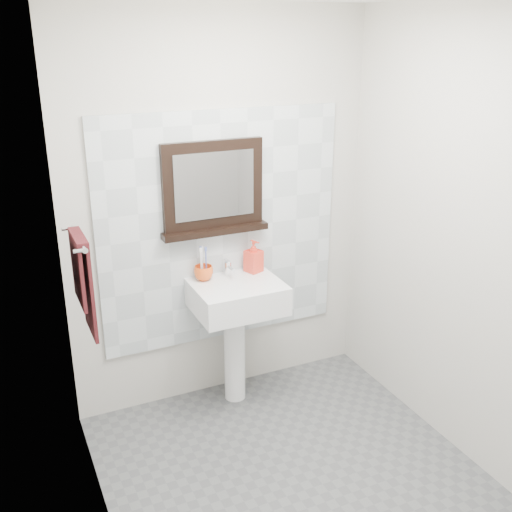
{
  "coord_description": "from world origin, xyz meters",
  "views": [
    {
      "loc": [
        -1.33,
        -2.3,
        2.32
      ],
      "look_at": [
        -0.01,
        0.55,
        1.15
      ],
      "focal_mm": 42.0,
      "sensor_mm": 36.0,
      "label": 1
    }
  ],
  "objects_px": {
    "toothbrush_cup": "(204,273)",
    "soap_dispenser": "(254,256)",
    "pedestal_sink": "(237,309)",
    "framed_mirror": "(213,190)",
    "hand_towel": "(83,277)"
  },
  "relations": [
    {
      "from": "toothbrush_cup",
      "to": "soap_dispenser",
      "type": "xyz_separation_m",
      "value": [
        0.35,
        -0.0,
        0.06
      ]
    },
    {
      "from": "pedestal_sink",
      "to": "framed_mirror",
      "type": "bearing_deg",
      "value": 110.24
    },
    {
      "from": "toothbrush_cup",
      "to": "soap_dispenser",
      "type": "height_order",
      "value": "soap_dispenser"
    },
    {
      "from": "hand_towel",
      "to": "toothbrush_cup",
      "type": "bearing_deg",
      "value": 23.92
    },
    {
      "from": "pedestal_sink",
      "to": "toothbrush_cup",
      "type": "relative_size",
      "value": 8.0
    },
    {
      "from": "framed_mirror",
      "to": "hand_towel",
      "type": "height_order",
      "value": "framed_mirror"
    },
    {
      "from": "framed_mirror",
      "to": "hand_towel",
      "type": "xyz_separation_m",
      "value": [
        -0.88,
        -0.4,
        -0.28
      ]
    },
    {
      "from": "pedestal_sink",
      "to": "framed_mirror",
      "type": "distance_m",
      "value": 0.77
    },
    {
      "from": "soap_dispenser",
      "to": "framed_mirror",
      "type": "xyz_separation_m",
      "value": [
        -0.25,
        0.06,
        0.45
      ]
    },
    {
      "from": "toothbrush_cup",
      "to": "hand_towel",
      "type": "bearing_deg",
      "value": -156.08
    },
    {
      "from": "pedestal_sink",
      "to": "hand_towel",
      "type": "bearing_deg",
      "value": -167.16
    },
    {
      "from": "hand_towel",
      "to": "pedestal_sink",
      "type": "bearing_deg",
      "value": 12.84
    },
    {
      "from": "pedestal_sink",
      "to": "framed_mirror",
      "type": "height_order",
      "value": "framed_mirror"
    },
    {
      "from": "pedestal_sink",
      "to": "soap_dispenser",
      "type": "xyz_separation_m",
      "value": [
        0.18,
        0.13,
        0.29
      ]
    },
    {
      "from": "framed_mirror",
      "to": "hand_towel",
      "type": "relative_size",
      "value": 1.24
    }
  ]
}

